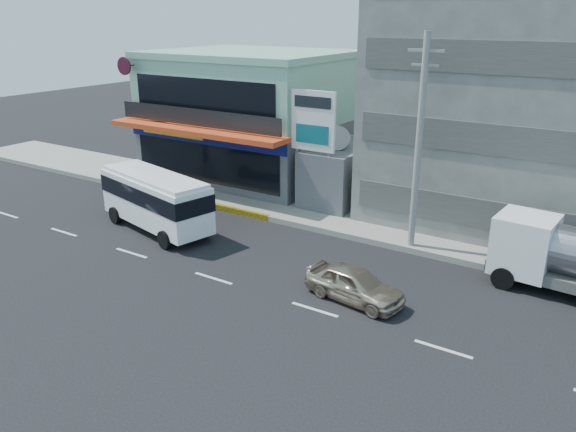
% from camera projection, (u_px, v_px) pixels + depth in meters
% --- Properties ---
extents(ground, '(120.00, 120.00, 0.00)m').
position_uv_depth(ground, '(213.00, 278.00, 23.97)').
color(ground, black).
rests_on(ground, ground).
extents(sidewalk, '(70.00, 5.00, 0.30)m').
position_uv_depth(sidewalk, '(407.00, 230.00, 28.93)').
color(sidewalk, gray).
rests_on(sidewalk, ground).
extents(shop_building, '(12.40, 11.70, 8.00)m').
position_uv_depth(shop_building, '(252.00, 119.00, 37.72)').
color(shop_building, '#4D4D52').
rests_on(shop_building, ground).
extents(concrete_building, '(16.00, 12.00, 14.00)m').
position_uv_depth(concrete_building, '(550.00, 90.00, 28.43)').
color(concrete_building, gray).
rests_on(concrete_building, ground).
extents(gap_structure, '(3.00, 6.00, 3.50)m').
position_uv_depth(gap_structure, '(344.00, 175.00, 32.89)').
color(gap_structure, '#4D4D52').
rests_on(gap_structure, ground).
extents(satellite_dish, '(1.50, 1.50, 0.15)m').
position_uv_depth(satellite_dish, '(337.00, 148.00, 31.48)').
color(satellite_dish, slate).
rests_on(satellite_dish, gap_structure).
extents(billboard, '(2.60, 0.18, 6.90)m').
position_uv_depth(billboard, '(313.00, 128.00, 29.84)').
color(billboard, gray).
rests_on(billboard, ground).
extents(utility_pole_near, '(1.60, 0.30, 10.00)m').
position_uv_depth(utility_pole_near, '(419.00, 145.00, 25.05)').
color(utility_pole_near, '#999993').
rests_on(utility_pole_near, ground).
extents(minibus, '(7.48, 3.87, 2.99)m').
position_uv_depth(minibus, '(156.00, 197.00, 28.79)').
color(minibus, white).
rests_on(minibus, ground).
extents(sedan, '(4.28, 2.22, 1.39)m').
position_uv_depth(sedan, '(354.00, 284.00, 21.94)').
color(sedan, '#C6B397').
rests_on(sedan, ground).
extents(motorcycle_rider, '(1.76, 0.64, 2.24)m').
position_uv_depth(motorcycle_rider, '(133.00, 189.00, 33.65)').
color(motorcycle_rider, '#630E0E').
rests_on(motorcycle_rider, ground).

